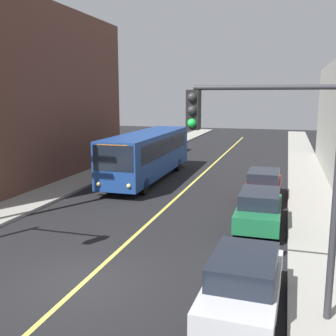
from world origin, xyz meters
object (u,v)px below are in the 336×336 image
Objects in this scene: parked_car_red at (263,185)px; traffic_signal_right_corner at (271,152)px; city_bus at (149,153)px; parked_car_green at (259,209)px; parked_car_silver at (243,283)px.

parked_car_red is 12.51m from traffic_signal_right_corner.
parked_car_green is (7.95, -8.20, -0.98)m from city_bus.
traffic_signal_right_corner reaches higher than parked_car_green.
parked_car_silver and parked_car_green have the same top height.
parked_car_silver is 0.74× the size of traffic_signal_right_corner.
parked_car_green is 0.73× the size of traffic_signal_right_corner.
parked_car_silver is 1.01× the size of parked_car_green.
city_bus is 2.77× the size of parked_car_green.
traffic_signal_right_corner is at bearing -60.73° from city_bus.
parked_car_red is (7.85, -3.32, -0.98)m from city_bus.
city_bus is at bearing 157.04° from parked_car_red.
traffic_signal_right_corner is at bearing 10.30° from parked_car_silver.
parked_car_green is 1.00× the size of parked_car_red.
city_bus is 2.76× the size of parked_car_red.
city_bus is at bearing 119.27° from traffic_signal_right_corner.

